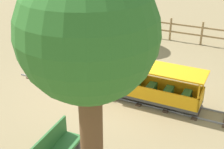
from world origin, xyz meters
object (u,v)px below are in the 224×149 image
at_px(passenger_car, 150,87).
at_px(conductor_person, 106,46).
at_px(locomotive, 80,70).
at_px(oak_tree_near, 88,40).

xyz_separation_m(passenger_car, conductor_person, (0.91, 1.75, 0.54)).
height_order(locomotive, passenger_car, locomotive).
relative_size(passenger_car, oak_tree_near, 0.70).
bearing_deg(conductor_person, locomotive, 158.35).
xyz_separation_m(conductor_person, oak_tree_near, (-4.67, -2.17, 2.01)).
xyz_separation_m(passenger_car, oak_tree_near, (-3.76, -0.42, 2.54)).
distance_m(conductor_person, oak_tree_near, 5.53).
distance_m(locomotive, conductor_person, 1.09).
distance_m(locomotive, oak_tree_near, 5.16).
bearing_deg(oak_tree_near, conductor_person, 24.94).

